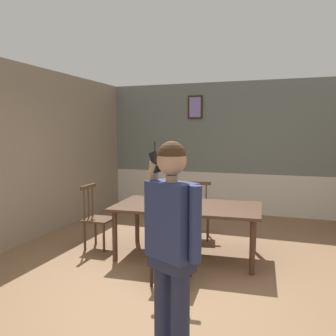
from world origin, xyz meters
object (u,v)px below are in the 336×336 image
Objects in this scene: chair_at_table_head at (97,218)px; person_figure at (172,237)px; chair_by_doorway at (171,243)px; dining_table at (187,210)px; chair_near_window at (198,210)px.

person_figure reaches higher than chair_at_table_head.
chair_by_doorway is at bearing -44.46° from person_figure.
chair_near_window is (-0.08, 0.93, -0.21)m from dining_table.
person_figure is at bearing 40.66° from chair_at_table_head.
dining_table is 2.27× the size of chair_near_window.
dining_table is 2.34m from person_figure.
dining_table is 2.19× the size of chair_at_table_head.
chair_at_table_head is (-1.47, 0.83, -0.02)m from chair_by_doorway.
dining_table is 1.42m from chair_at_table_head.
person_figure reaches higher than chair_by_doorway.
chair_near_window is at bearing 94.65° from dining_table.
chair_near_window is 1.87m from chair_by_doorway.
chair_by_doorway is at bearing -85.59° from dining_table.
person_figure is at bearing 89.79° from chair_near_window.
chair_by_doorway is (0.15, -1.86, 0.02)m from chair_near_window.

